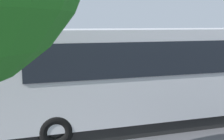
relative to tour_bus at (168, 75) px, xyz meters
name	(u,v)px	position (x,y,z in m)	size (l,w,h in m)	color
ground_plane	(156,90)	(-1.49, -4.38, -1.65)	(80.00, 80.00, 0.00)	#4C4C51
tour_bus	(168,75)	(0.00, 0.00, 0.00)	(11.50, 2.99, 3.25)	silver
spectator_far_left	(174,76)	(-1.60, -2.73, -0.61)	(0.58, 0.37, 1.75)	black
spectator_left	(150,77)	(-0.38, -2.59, -0.56)	(0.58, 0.35, 1.82)	#473823
spectator_centre	(126,79)	(0.74, -2.56, -0.58)	(0.58, 0.37, 1.78)	#473823
spectator_right	(102,79)	(1.73, -2.87, -0.62)	(0.58, 0.36, 1.73)	black
parked_motorcycle_silver	(88,96)	(2.43, -2.28, -1.16)	(2.05, 0.58, 0.99)	black
stunt_motorcycle	(74,65)	(2.46, -7.38, -0.59)	(1.83, 0.87, 1.89)	black
bay_line_a	(203,82)	(-5.00, -5.65, -1.64)	(0.16, 3.59, 0.01)	white
bay_line_b	(157,84)	(-2.07, -5.65, -1.64)	(0.16, 3.58, 0.01)	white
bay_line_c	(107,87)	(0.85, -5.65, -1.64)	(0.16, 3.52, 0.01)	white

